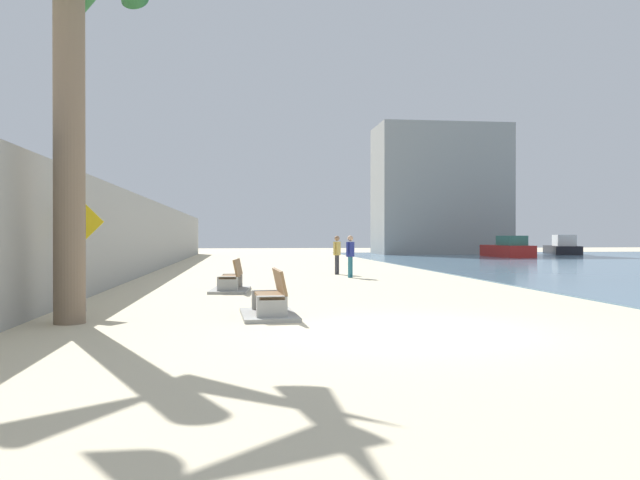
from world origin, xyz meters
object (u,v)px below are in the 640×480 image
Objects in this scene: palm_tree at (69,30)px; person_standing at (337,252)px; person_walking at (350,253)px; boat_mid_bay at (562,247)px; boat_distant at (508,249)px; bench_far at (231,284)px; pedestrian_sign at (84,244)px; bench_near at (270,305)px.

person_standing is (7.37, 14.74, -4.59)m from palm_tree.
person_standing is (-0.20, 2.23, -0.00)m from person_walking.
palm_tree is 17.10m from person_standing.
person_standing is 0.23× the size of boat_mid_bay.
palm_tree reaches higher than person_standing.
person_walking is 0.28× the size of boat_distant.
person_standing is (4.44, 7.99, 0.75)m from bench_far.
pedestrian_sign is at bearing 95.99° from palm_tree.
bench_near is 14.60m from person_standing.
palm_tree is 3.66× the size of bench_far.
boat_mid_bay is 51.24m from pedestrian_sign.
person_standing is at bearing 75.94° from bench_near.
boat_mid_bay is (32.21, 41.67, -4.90)m from palm_tree.
person_walking is at bearing 51.09° from bench_far.
pedestrian_sign is (-32.42, -39.67, 0.82)m from boat_mid_bay.
bench_far is 0.36× the size of boat_distant.
person_standing is 0.28× the size of boat_distant.
bench_far is 7.44m from person_walking.
pedestrian_sign reaches higher than bench_far.
person_standing is 36.64m from boat_mid_bay.
person_walking is at bearing -130.18° from boat_mid_bay.
boat_mid_bay is at bearing 50.02° from bench_far.
palm_tree is 4.54m from pedestrian_sign.
bench_near is 49.93m from boat_mid_bay.
bench_near is 0.35× the size of boat_distant.
boat_mid_bay is at bearing 49.82° from person_walking.
palm_tree is at bearing -124.49° from boat_distant.
bench_far is (2.93, 6.75, -5.34)m from palm_tree.
boat_mid_bay is at bearing 47.32° from person_standing.
person_walking is 0.71× the size of pedestrian_sign.
person_standing is 14.83m from pedestrian_sign.
boat_mid_bay reaches higher than bench_near.
boat_distant is at bearing 53.68° from pedestrian_sign.
bench_near is 0.89× the size of pedestrian_sign.
boat_distant is 0.84× the size of boat_mid_bay.
person_walking is 2.24m from person_standing.
pedestrian_sign is (-4.04, 1.41, 1.27)m from bench_near.
palm_tree is at bearing -121.20° from person_walking.
palm_tree is 15.32m from person_walking.
bench_far is 0.91× the size of pedestrian_sign.
pedestrian_sign is (-0.21, 2.00, -4.07)m from palm_tree.
palm_tree reaches higher than boat_distant.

